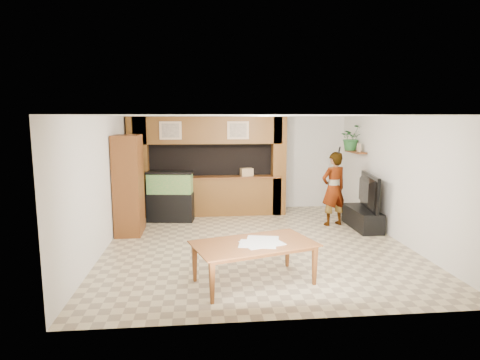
{
  "coord_description": "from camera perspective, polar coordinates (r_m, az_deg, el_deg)",
  "views": [
    {
      "loc": [
        -1.11,
        -7.97,
        2.56
      ],
      "look_at": [
        -0.26,
        0.6,
        1.23
      ],
      "focal_mm": 30.0,
      "sensor_mm": 36.0,
      "label": 1
    }
  ],
  "objects": [
    {
      "name": "newspaper_c",
      "position": [
        6.44,
        3.25,
        -8.4
      ],
      "size": [
        0.56,
        0.46,
        0.01
      ],
      "primitive_type": "cube",
      "rotation": [
        0.0,
        0.0,
        -0.21
      ],
      "color": "silver",
      "rests_on": "dining_table"
    },
    {
      "name": "microphone",
      "position": [
        9.58,
        13.95,
        4.14
      ],
      "size": [
        0.04,
        0.11,
        0.17
      ],
      "primitive_type": "cylinder",
      "rotation": [
        0.44,
        0.0,
        0.0
      ],
      "color": "black",
      "rests_on": "person"
    },
    {
      "name": "person",
      "position": [
        9.83,
        13.16,
        -1.23
      ],
      "size": [
        0.74,
        0.6,
        1.77
      ],
      "primitive_type": "imported",
      "rotation": [
        0.0,
        0.0,
        3.45
      ],
      "color": "#977053",
      "rests_on": "floor"
    },
    {
      "name": "newspaper_a",
      "position": [
        6.25,
        3.19,
        -8.95
      ],
      "size": [
        0.72,
        0.62,
        0.01
      ],
      "primitive_type": "cube",
      "rotation": [
        0.0,
        0.0,
        0.34
      ],
      "color": "silver",
      "rests_on": "dining_table"
    },
    {
      "name": "wall_right",
      "position": [
        9.05,
        21.43,
        0.19
      ],
      "size": [
        0.0,
        6.5,
        6.5
      ],
      "primitive_type": "plane",
      "rotation": [
        1.57,
        0.0,
        -1.57
      ],
      "color": "silver",
      "rests_on": "floor"
    },
    {
      "name": "floor",
      "position": [
        8.44,
        2.2,
        -8.85
      ],
      "size": [
        6.5,
        6.5,
        0.0
      ],
      "primitive_type": "plane",
      "color": "tan",
      "rests_on": "ground"
    },
    {
      "name": "trash_can",
      "position": [
        9.19,
        -14.94,
        -6.0
      ],
      "size": [
        0.28,
        0.28,
        0.52
      ],
      "primitive_type": "cylinder",
      "color": "#B2B2B7",
      "rests_on": "floor"
    },
    {
      "name": "aquarium",
      "position": [
        10.13,
        -9.87,
        -2.4
      ],
      "size": [
        1.13,
        0.42,
        1.26
      ],
      "rotation": [
        0.0,
        0.0,
        -0.13
      ],
      "color": "black",
      "rests_on": "floor"
    },
    {
      "name": "photo_frame",
      "position": [
        10.51,
        16.56,
        4.44
      ],
      "size": [
        0.04,
        0.16,
        0.21
      ],
      "primitive_type": "cube",
      "rotation": [
        0.0,
        0.0,
        0.07
      ],
      "color": "tan",
      "rests_on": "wall_shelf"
    },
    {
      "name": "wall_back",
      "position": [
        11.34,
        0.01,
        2.43
      ],
      "size": [
        6.0,
        0.0,
        6.0
      ],
      "primitive_type": "plane",
      "rotation": [
        1.57,
        0.0,
        0.0
      ],
      "color": "silver",
      "rests_on": "floor"
    },
    {
      "name": "dining_table",
      "position": [
        6.34,
        2.14,
        -11.83
      ],
      "size": [
        2.07,
        1.53,
        0.65
      ],
      "primitive_type": "imported",
      "rotation": [
        0.0,
        0.0,
        0.3
      ],
      "color": "brown",
      "rests_on": "floor"
    },
    {
      "name": "tv_stand",
      "position": [
        9.88,
        16.98,
        -5.23
      ],
      "size": [
        0.5,
        1.37,
        0.46
      ],
      "primitive_type": "cube",
      "color": "black",
      "rests_on": "floor"
    },
    {
      "name": "wall_clock",
      "position": [
        9.18,
        -17.34,
        4.29
      ],
      "size": [
        0.05,
        0.25,
        0.25
      ],
      "color": "black",
      "rests_on": "wall_left"
    },
    {
      "name": "television",
      "position": [
        9.75,
        17.14,
        -1.59
      ],
      "size": [
        0.4,
        1.43,
        0.82
      ],
      "primitive_type": "imported",
      "rotation": [
        0.0,
        0.0,
        1.42
      ],
      "color": "black",
      "rests_on": "tv_stand"
    },
    {
      "name": "partition",
      "position": [
        10.68,
        -4.74,
        2.07
      ],
      "size": [
        4.2,
        0.99,
        2.6
      ],
      "color": "brown",
      "rests_on": "floor"
    },
    {
      "name": "potted_plant",
      "position": [
        10.92,
        15.54,
        5.82
      ],
      "size": [
        0.7,
        0.64,
        0.66
      ],
      "primitive_type": "imported",
      "rotation": [
        0.0,
        0.0,
        0.22
      ],
      "color": "#28662F",
      "rests_on": "wall_shelf"
    },
    {
      "name": "ceiling",
      "position": [
        8.04,
        2.31,
        9.09
      ],
      "size": [
        6.5,
        6.5,
        0.0
      ],
      "primitive_type": "plane",
      "color": "white",
      "rests_on": "wall_back"
    },
    {
      "name": "newspaper_b",
      "position": [
        6.21,
        2.54,
        -9.07
      ],
      "size": [
        0.63,
        0.51,
        0.01
      ],
      "primitive_type": "cube",
      "rotation": [
        0.0,
        0.0,
        -0.2
      ],
      "color": "silver",
      "rests_on": "dining_table"
    },
    {
      "name": "counter_box",
      "position": [
        10.58,
        0.95,
        1.12
      ],
      "size": [
        0.35,
        0.27,
        0.21
      ],
      "primitive_type": "cube",
      "rotation": [
        0.0,
        0.0,
        0.19
      ],
      "color": "tan",
      "rests_on": "partition"
    },
    {
      "name": "pantry_cabinet",
      "position": [
        9.19,
        -15.54,
        -0.67
      ],
      "size": [
        0.55,
        0.9,
        2.2
      ],
      "primitive_type": "cube",
      "color": "brown",
      "rests_on": "floor"
    },
    {
      "name": "wall_shelf",
      "position": [
        10.71,
        16.11,
        3.86
      ],
      "size": [
        0.25,
        0.9,
        0.04
      ],
      "primitive_type": "cube",
      "color": "brown",
      "rests_on": "wall_right"
    },
    {
      "name": "wall_left",
      "position": [
        8.28,
        -18.77,
        -0.41
      ],
      "size": [
        0.0,
        6.5,
        6.5
      ],
      "primitive_type": "plane",
      "rotation": [
        1.57,
        0.0,
        1.57
      ],
      "color": "silver",
      "rests_on": "floor"
    }
  ]
}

